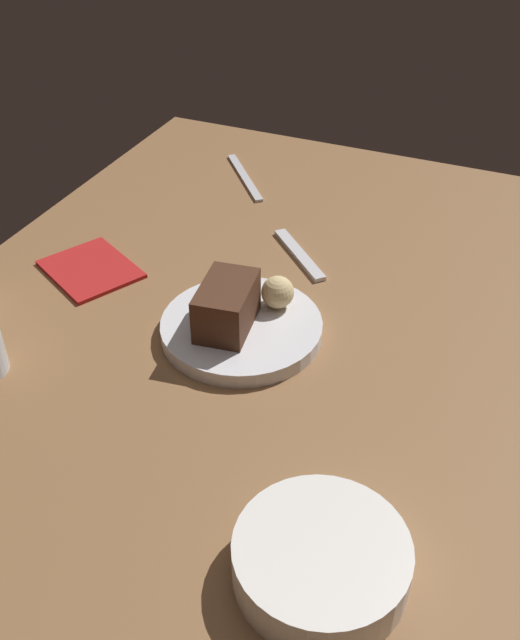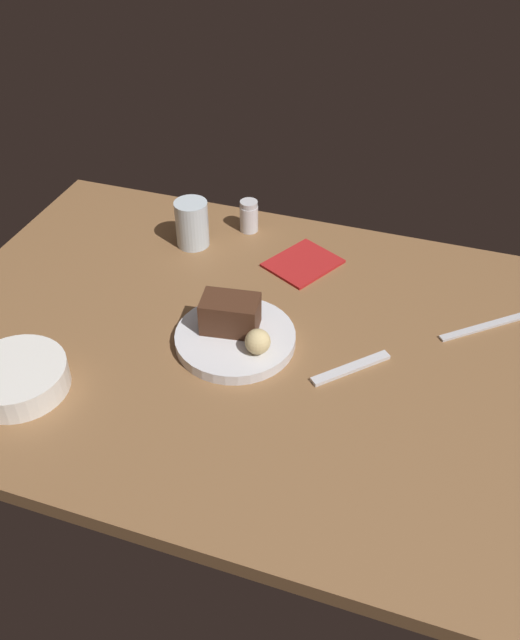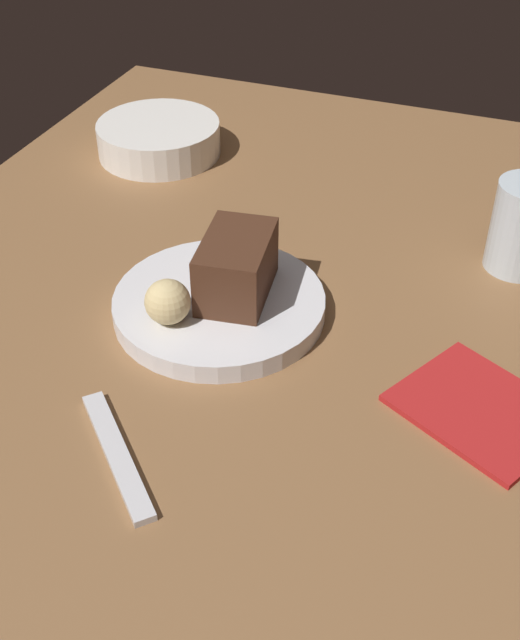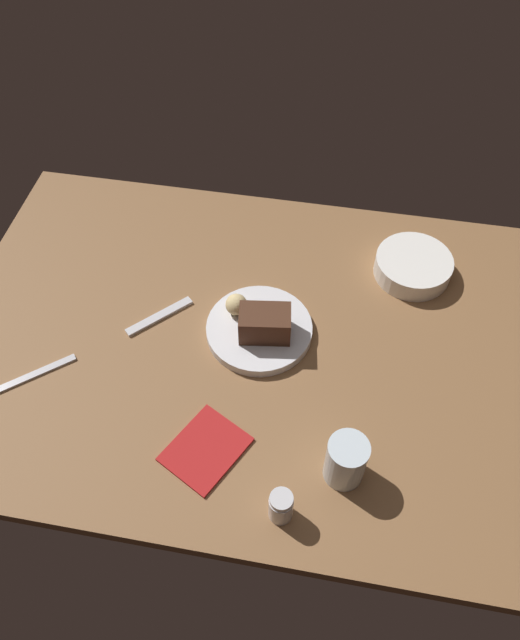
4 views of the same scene
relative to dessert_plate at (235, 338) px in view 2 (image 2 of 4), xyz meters
The scene contains 10 objects.
dining_table 4.13cm from the dessert_plate, 40.74° to the left, with size 120.00×84.00×3.00cm, color brown.
dessert_plate is the anchor object (origin of this frame).
chocolate_cake_slice 4.58cm from the dessert_plate, 134.05° to the left, with size 9.97×6.34×6.25cm, color #472819.
bread_roll 6.79cm from the dessert_plate, 29.81° to the right, with size 4.42×4.42×4.42cm, color #DBC184.
salt_shaker 37.28cm from the dessert_plate, 105.48° to the left, with size 4.00×4.00×7.06cm.
water_glass 33.38cm from the dessert_plate, 125.84° to the left, with size 6.96×6.96×9.97cm, color silver.
side_bowl 36.79cm from the dessert_plate, 144.14° to the right, with size 16.40×16.40×4.42cm, color white.
dessert_spoon 20.92cm from the dessert_plate, ahead, with size 15.00×1.80×0.70cm, color silver.
butter_knife 45.60cm from the dessert_plate, 23.76° to the left, with size 19.00×1.40×0.50cm, color silver.
folded_napkin 27.34cm from the dessert_plate, 79.79° to the left, with size 11.24×13.72×0.60cm, color #B21E1E.
Camera 2 is at (29.54, -84.03, 82.04)cm, focal length 37.41 mm.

